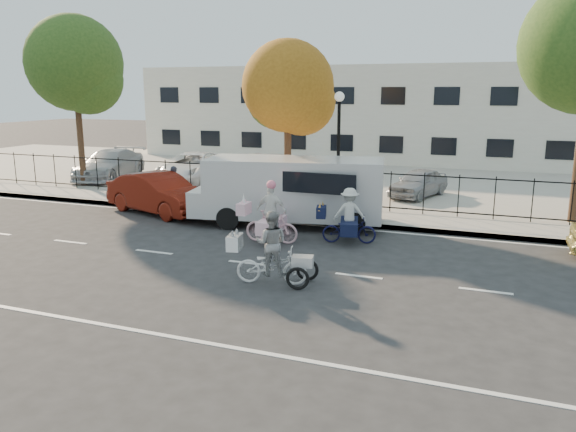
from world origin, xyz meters
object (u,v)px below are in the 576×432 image
at_px(bull_bike, 348,221).
at_px(red_sedan, 159,193).
at_px(zebra_trike, 272,256).
at_px(lot_car_b, 193,167).
at_px(white_van, 291,189).
at_px(pedestrian, 174,186).
at_px(unicorn_bike, 270,220).
at_px(lot_car_d, 419,183).
at_px(lot_car_a, 110,164).
at_px(lamppost, 339,130).
at_px(lot_car_c, 263,170).

bearing_deg(bull_bike, red_sedan, 64.62).
relative_size(zebra_trike, lot_car_b, 0.41).
height_order(white_van, pedestrian, white_van).
height_order(unicorn_bike, red_sedan, unicorn_bike).
xyz_separation_m(zebra_trike, lot_car_b, (-9.06, 11.89, 0.17)).
height_order(pedestrian, lot_car_d, pedestrian).
xyz_separation_m(zebra_trike, bull_bike, (0.76, 4.21, -0.01)).
height_order(red_sedan, lot_car_a, lot_car_a).
bearing_deg(red_sedan, lot_car_a, 68.81).
bearing_deg(pedestrian, lamppost, -178.60).
distance_m(unicorn_bike, lot_car_c, 9.97).
bearing_deg(zebra_trike, white_van, 4.25).
distance_m(lot_car_a, lot_car_d, 15.31).
xyz_separation_m(lamppost, lot_car_a, (-12.85, 3.25, -2.24)).
bearing_deg(pedestrian, lot_car_a, -46.16).
distance_m(lamppost, unicorn_bike, 5.31).
xyz_separation_m(lot_car_a, lot_car_c, (7.95, 1.16, -0.03)).
xyz_separation_m(zebra_trike, lot_car_d, (1.76, 11.88, 0.05)).
bearing_deg(red_sedan, unicorn_bike, -94.44).
distance_m(white_van, lot_car_a, 13.11).
relative_size(lot_car_b, lot_car_d, 1.48).
bearing_deg(lot_car_d, lot_car_a, -160.02).
height_order(lot_car_c, lot_car_d, lot_car_c).
distance_m(unicorn_bike, red_sedan, 5.98).
xyz_separation_m(red_sedan, lot_car_a, (-6.59, 5.55, 0.11)).
xyz_separation_m(unicorn_bike, lot_car_c, (-4.14, 9.08, 0.13)).
relative_size(lot_car_a, lot_car_d, 1.44).
relative_size(zebra_trike, lot_car_a, 0.42).
bearing_deg(unicorn_bike, lot_car_b, 39.94).
bearing_deg(unicorn_bike, lot_car_c, 22.57).
bearing_deg(red_sedan, zebra_trike, -110.86).
relative_size(white_van, lot_car_b, 1.34).
bearing_deg(zebra_trike, lot_car_d, -20.25).
relative_size(bull_bike, white_van, 0.28).
bearing_deg(bull_bike, lot_car_d, -21.35).
height_order(lamppost, bull_bike, lamppost).
bearing_deg(zebra_trike, lamppost, -6.98).
distance_m(zebra_trike, red_sedan, 9.03).
xyz_separation_m(red_sedan, lot_car_b, (-2.11, 6.12, 0.10)).
bearing_deg(red_sedan, lot_car_c, 7.45).
relative_size(lot_car_b, lot_car_c, 1.21).
bearing_deg(lot_car_b, bull_bike, -44.68).
distance_m(lamppost, bull_bike, 4.79).
xyz_separation_m(unicorn_bike, white_van, (-0.21, 2.37, 0.56)).
distance_m(lamppost, red_sedan, 7.07).
relative_size(red_sedan, pedestrian, 2.99).
xyz_separation_m(lot_car_b, lot_car_d, (10.82, -0.01, -0.12)).
bearing_deg(lot_car_a, lamppost, -23.82).
xyz_separation_m(white_van, lot_car_b, (-7.39, 6.12, -0.41)).
distance_m(bull_bike, lot_car_a, 15.96).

